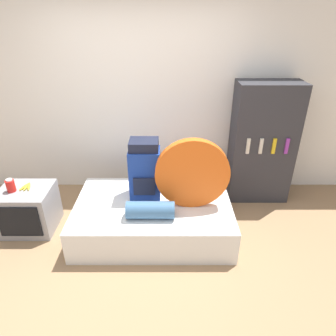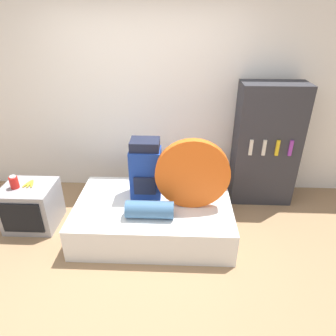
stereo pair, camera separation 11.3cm
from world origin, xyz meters
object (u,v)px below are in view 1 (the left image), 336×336
Objects in this scene: television at (29,209)px; backpack at (145,170)px; tent_bag at (193,174)px; sleeping_roll at (151,210)px; bookshelf at (262,144)px; canister at (11,185)px.

backpack is at bearing 5.03° from television.
tent_bag is 1.59× the size of sleeping_roll.
bookshelf is at bearing 36.06° from sleeping_roll.
tent_bag is 5.22× the size of canister.
backpack is at bearing 100.42° from sleeping_roll.
canister reaches higher than sleeping_roll.
tent_bag is (0.52, -0.21, 0.06)m from backpack.
canister is (-2.01, 0.07, -0.18)m from tent_bag.
backpack reaches higher than sleeping_roll.
television is 3.82× the size of canister.
bookshelf is at bearing 13.94° from television.
bookshelf is at bearing 21.60° from backpack.
tent_bag is 1.37× the size of television.
tent_bag is 1.96m from television.
tent_bag reaches higher than television.
sleeping_roll is 1.77m from bookshelf.
sleeping_roll is 3.29× the size of canister.
television is at bearing 177.32° from tent_bag.
tent_bag reaches higher than sleeping_roll.
sleeping_roll is at bearing -10.54° from canister.
canister is at bearing -166.17° from bookshelf.
television is at bearing 167.73° from sleeping_roll.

